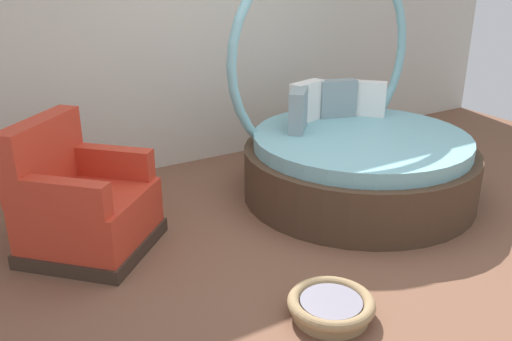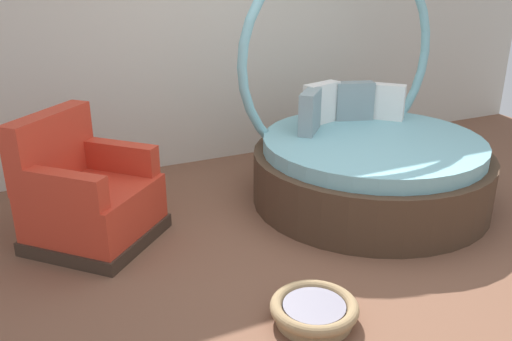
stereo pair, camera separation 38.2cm
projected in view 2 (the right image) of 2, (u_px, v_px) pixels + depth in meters
ground_plane at (329, 252)px, 3.87m from camera, size 8.00×8.00×0.02m
back_wall at (213, 5)px, 5.16m from camera, size 8.00×0.12×3.04m
round_daybed at (366, 155)px, 4.60m from camera, size 1.97×1.97×2.10m
red_armchair at (87, 198)px, 3.92m from camera, size 1.13×1.13×0.94m
pet_basket at (314, 310)px, 3.10m from camera, size 0.51×0.51×0.13m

